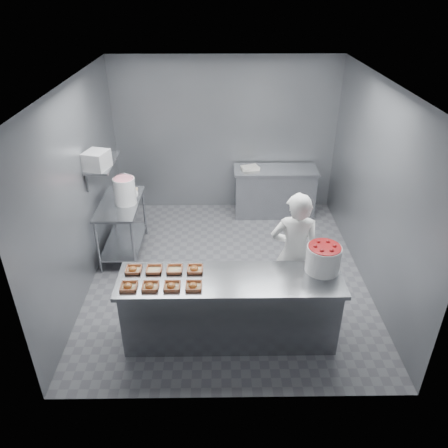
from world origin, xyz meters
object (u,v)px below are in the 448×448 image
at_px(tray_7, 195,269).
at_px(tray_3, 193,286).
at_px(strawberry_tub, 323,258).
at_px(tray_4, 133,269).
at_px(tray_5, 154,269).
at_px(worker, 294,253).
at_px(tray_2, 172,286).
at_px(back_counter, 274,191).
at_px(tray_0, 128,286).
at_px(prep_table, 122,220).
at_px(appliance, 97,160).
at_px(glaze_bucket, 125,190).
at_px(tray_6, 175,269).
at_px(service_counter, 230,309).
at_px(tray_1, 150,286).

bearing_deg(tray_7, tray_3, -90.00).
bearing_deg(strawberry_tub, tray_4, 179.75).
bearing_deg(tray_5, worker, 14.36).
bearing_deg(tray_2, back_counter, 65.48).
bearing_deg(tray_4, tray_0, -90.00).
bearing_deg(back_counter, prep_table, -152.99).
xyz_separation_m(tray_7, appliance, (-1.40, 1.53, 0.77)).
distance_m(tray_3, glaze_bucket, 2.38).
bearing_deg(prep_table, tray_6, -60.87).
relative_size(back_counter, tray_6, 8.01).
relative_size(service_counter, tray_6, 13.88).
height_order(tray_0, tray_7, same).
bearing_deg(tray_0, tray_7, 23.93).
height_order(tray_2, tray_4, same).
height_order(back_counter, tray_6, tray_6).
height_order(back_counter, worker, worker).
bearing_deg(tray_1, back_counter, 62.23).
distance_m(tray_6, worker, 1.55).
distance_m(tray_2, tray_3, 0.24).
relative_size(tray_1, tray_2, 1.00).
relative_size(tray_4, glaze_bucket, 0.38).
relative_size(tray_6, worker, 0.11).
bearing_deg(tray_5, tray_7, -0.00).
xyz_separation_m(prep_table, tray_7, (1.23, -1.79, 0.33)).
bearing_deg(tray_4, worker, 12.64).
bearing_deg(tray_3, glaze_bucket, 118.30).
bearing_deg(tray_6, back_counter, 63.33).
bearing_deg(tray_2, tray_0, 180.00).
xyz_separation_m(tray_2, glaze_bucket, (-0.88, 2.09, 0.19)).
bearing_deg(tray_7, appliance, 132.57).
distance_m(tray_4, worker, 2.01).
bearing_deg(tray_5, tray_1, -90.54).
distance_m(tray_0, tray_7, 0.79).
bearing_deg(worker, back_counter, -87.24).
height_order(tray_1, tray_3, same).
relative_size(tray_3, worker, 0.11).
bearing_deg(prep_table, worker, -28.58).
xyz_separation_m(tray_5, appliance, (-0.93, 1.53, 0.77)).
xyz_separation_m(tray_4, tray_5, (0.24, 0.00, -0.00)).
distance_m(tray_5, worker, 1.78).
xyz_separation_m(strawberry_tub, glaze_bucket, (-2.62, 1.78, 0.04)).
bearing_deg(tray_6, tray_3, -53.43).
distance_m(back_counter, worker, 2.68).
distance_m(tray_7, strawberry_tub, 1.50).
height_order(tray_2, tray_6, tray_2).
bearing_deg(tray_1, tray_7, 33.65).
bearing_deg(tray_1, service_counter, 10.11).
distance_m(tray_3, tray_5, 0.57).
height_order(tray_2, tray_5, tray_2).
relative_size(tray_2, worker, 0.11).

